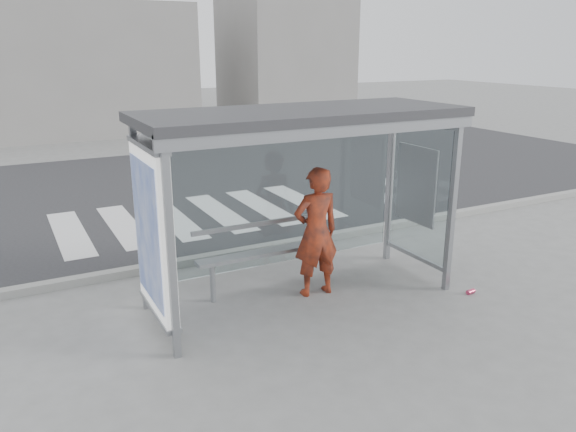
# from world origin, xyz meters

# --- Properties ---
(ground) EXTENTS (80.00, 80.00, 0.00)m
(ground) POSITION_xyz_m (0.00, 0.00, 0.00)
(ground) COLOR slate
(ground) RESTS_ON ground
(road) EXTENTS (30.00, 10.00, 0.01)m
(road) POSITION_xyz_m (0.00, 7.00, 0.00)
(road) COLOR #27272A
(road) RESTS_ON ground
(curb) EXTENTS (30.00, 0.18, 0.12)m
(curb) POSITION_xyz_m (0.00, 1.95, 0.06)
(curb) COLOR gray
(curb) RESTS_ON ground
(crosswalk) EXTENTS (5.55, 3.00, 0.00)m
(crosswalk) POSITION_xyz_m (0.00, 4.50, 0.00)
(crosswalk) COLOR silver
(crosswalk) RESTS_ON ground
(bus_shelter) EXTENTS (4.25, 1.65, 2.62)m
(bus_shelter) POSITION_xyz_m (-0.37, 0.06, 1.98)
(bus_shelter) COLOR gray
(bus_shelter) RESTS_ON ground
(building_center) EXTENTS (8.00, 5.00, 5.00)m
(building_center) POSITION_xyz_m (0.00, 18.00, 2.50)
(building_center) COLOR slate
(building_center) RESTS_ON ground
(building_right) EXTENTS (5.00, 5.00, 7.00)m
(building_right) POSITION_xyz_m (9.00, 18.00, 3.50)
(building_right) COLOR slate
(building_right) RESTS_ON ground
(person) EXTENTS (0.69, 0.48, 1.84)m
(person) POSITION_xyz_m (0.25, 0.06, 0.92)
(person) COLOR #E34D15
(person) RESTS_ON ground
(bench) EXTENTS (1.91, 0.33, 0.99)m
(bench) POSITION_xyz_m (-0.39, 0.50, 0.58)
(bench) COLOR gray
(bench) RESTS_ON ground
(soda_can) EXTENTS (0.14, 0.09, 0.07)m
(soda_can) POSITION_xyz_m (2.20, -1.00, 0.04)
(soda_can) COLOR #D13D63
(soda_can) RESTS_ON ground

